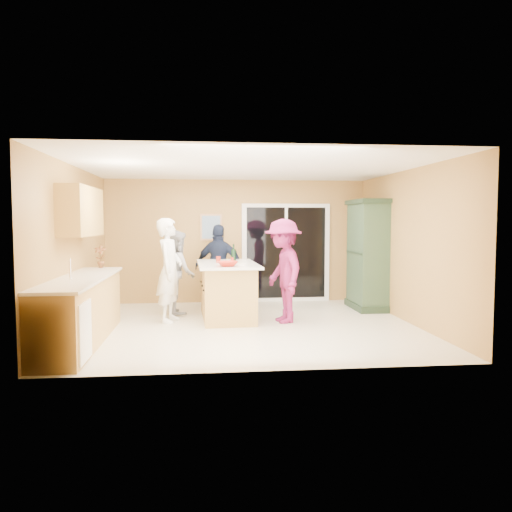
{
  "coord_description": "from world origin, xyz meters",
  "views": [
    {
      "loc": [
        -0.73,
        -8.1,
        1.73
      ],
      "look_at": [
        0.15,
        0.1,
        1.15
      ],
      "focal_mm": 35.0,
      "sensor_mm": 36.0,
      "label": 1
    }
  ],
  "objects": [
    {
      "name": "tumbler_far",
      "position": [
        -0.45,
        0.75,
        1.04
      ],
      "size": [
        0.1,
        0.1,
        0.11
      ],
      "primitive_type": "cylinder",
      "rotation": [
        0.0,
        0.0,
        -0.28
      ],
      "color": "#A82112",
      "rests_on": "kitchen_island"
    },
    {
      "name": "serving_bowl",
      "position": [
        -0.33,
        0.05,
        1.03
      ],
      "size": [
        0.39,
        0.39,
        0.08
      ],
      "primitive_type": "imported",
      "rotation": [
        0.0,
        0.0,
        0.18
      ],
      "color": "#A82112",
      "rests_on": "kitchen_island"
    },
    {
      "name": "white_plate",
      "position": [
        -0.11,
        0.28,
        0.99
      ],
      "size": [
        0.22,
        0.22,
        0.01
      ],
      "primitive_type": "cylinder",
      "rotation": [
        0.0,
        0.0,
        0.15
      ],
      "color": "silver",
      "rests_on": "kitchen_island"
    },
    {
      "name": "tulip_vase",
      "position": [
        -2.45,
        0.52,
        1.13
      ],
      "size": [
        0.21,
        0.15,
        0.39
      ],
      "primitive_type": "imported",
      "rotation": [
        0.0,
        0.0,
        -0.05
      ],
      "color": "#B4121A",
      "rests_on": "left_cabinet_run"
    },
    {
      "name": "woman_white",
      "position": [
        -1.3,
        0.5,
        0.89
      ],
      "size": [
        0.55,
        0.72,
        1.78
      ],
      "primitive_type": "imported",
      "rotation": [
        0.0,
        0.0,
        1.37
      ],
      "color": "white",
      "rests_on": "floor"
    },
    {
      "name": "wall_front",
      "position": [
        0.0,
        -2.5,
        1.3
      ],
      "size": [
        5.5,
        0.1,
        2.6
      ],
      "primitive_type": "cube",
      "color": "tan",
      "rests_on": "ground"
    },
    {
      "name": "kitchen_island",
      "position": [
        -0.3,
        0.7,
        0.46
      ],
      "size": [
        1.09,
        1.92,
        0.99
      ],
      "rotation": [
        0.0,
        0.0,
        0.04
      ],
      "color": "tan",
      "rests_on": "floor"
    },
    {
      "name": "tumbler_near",
      "position": [
        -0.2,
        0.68,
        1.04
      ],
      "size": [
        0.08,
        0.08,
        0.1
      ],
      "primitive_type": "cylinder",
      "rotation": [
        0.0,
        0.0,
        -0.24
      ],
      "color": "#A82112",
      "rests_on": "kitchen_island"
    },
    {
      "name": "upper_cabinets",
      "position": [
        -2.58,
        -0.2,
        1.88
      ],
      "size": [
        0.35,
        1.6,
        0.75
      ],
      "primitive_type": "cube",
      "color": "tan",
      "rests_on": "wall_left"
    },
    {
      "name": "wine_bottle",
      "position": [
        -0.19,
        0.69,
        1.12
      ],
      "size": [
        0.08,
        0.08,
        0.34
      ],
      "rotation": [
        0.0,
        0.0,
        0.26
      ],
      "color": "black",
      "rests_on": "kitchen_island"
    },
    {
      "name": "floor",
      "position": [
        0.0,
        0.0,
        0.0
      ],
      "size": [
        5.5,
        5.5,
        0.0
      ],
      "primitive_type": "plane",
      "color": "silver",
      "rests_on": "ground"
    },
    {
      "name": "left_cabinet_run",
      "position": [
        -2.45,
        -1.05,
        0.46
      ],
      "size": [
        0.65,
        3.05,
        1.24
      ],
      "color": "tan",
      "rests_on": "floor"
    },
    {
      "name": "wall_back",
      "position": [
        0.0,
        2.5,
        1.3
      ],
      "size": [
        5.5,
        0.1,
        2.6
      ],
      "primitive_type": "cube",
      "color": "tan",
      "rests_on": "ground"
    },
    {
      "name": "ceiling",
      "position": [
        0.0,
        0.0,
        2.6
      ],
      "size": [
        5.5,
        5.0,
        0.1
      ],
      "primitive_type": "cube",
      "color": "white",
      "rests_on": "wall_back"
    },
    {
      "name": "wall_right",
      "position": [
        2.75,
        0.0,
        1.3
      ],
      "size": [
        0.1,
        5.0,
        2.6
      ],
      "primitive_type": "cube",
      "color": "tan",
      "rests_on": "ground"
    },
    {
      "name": "woman_grey",
      "position": [
        -1.19,
        1.26,
        0.78
      ],
      "size": [
        0.76,
        0.88,
        1.56
      ],
      "primitive_type": "imported",
      "rotation": [
        0.0,
        0.0,
        1.82
      ],
      "color": "#A6A6A8",
      "rests_on": "floor"
    },
    {
      "name": "framed_picture",
      "position": [
        -0.55,
        2.48,
        1.6
      ],
      "size": [
        0.46,
        0.04,
        0.56
      ],
      "color": "tan",
      "rests_on": "wall_back"
    },
    {
      "name": "wall_left",
      "position": [
        -2.75,
        0.0,
        1.3
      ],
      "size": [
        0.1,
        5.0,
        2.6
      ],
      "primitive_type": "cube",
      "color": "tan",
      "rests_on": "ground"
    },
    {
      "name": "woman_navy",
      "position": [
        -0.41,
        1.71,
        0.83
      ],
      "size": [
        1.05,
        0.64,
        1.66
      ],
      "primitive_type": "imported",
      "rotation": [
        0.0,
        0.0,
        2.88
      ],
      "color": "#1A2139",
      "rests_on": "floor"
    },
    {
      "name": "green_hutch",
      "position": [
        2.49,
        1.37,
        1.04
      ],
      "size": [
        0.62,
        1.17,
        2.14
      ],
      "color": "#1E3120",
      "rests_on": "floor"
    },
    {
      "name": "woman_magenta",
      "position": [
        0.64,
        0.25,
        0.88
      ],
      "size": [
        0.84,
        1.24,
        1.76
      ],
      "primitive_type": "imported",
      "rotation": [
        0.0,
        0.0,
        -1.4
      ],
      "color": "#821C53",
      "rests_on": "floor"
    },
    {
      "name": "sliding_door",
      "position": [
        1.05,
        2.46,
        1.05
      ],
      "size": [
        1.9,
        0.07,
        2.1
      ],
      "color": "white",
      "rests_on": "floor"
    }
  ]
}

